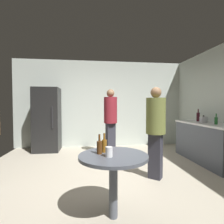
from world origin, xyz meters
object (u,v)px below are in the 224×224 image
(beer_bottle_amber, at_px, (104,145))
(person_in_maroon_shirt, at_px, (111,117))
(plastic_cup_white, at_px, (109,152))
(kettle, at_px, (204,120))
(beer_bottle_on_counter, at_px, (216,120))
(wine_bottle_on_counter, at_px, (198,117))
(person_in_olive_shirt, at_px, (156,125))
(foreground_table, at_px, (113,164))
(beer_bottle_brown, at_px, (99,147))
(refrigerator, at_px, (47,119))

(beer_bottle_amber, distance_m, person_in_maroon_shirt, 2.44)
(plastic_cup_white, xyz_separation_m, person_in_maroon_shirt, (0.33, 2.60, 0.22))
(kettle, xyz_separation_m, beer_bottle_on_counter, (0.04, -0.36, 0.01))
(kettle, xyz_separation_m, wine_bottle_on_counter, (0.10, 0.37, 0.05))
(person_in_olive_shirt, bearing_deg, kettle, 157.34)
(foreground_table, height_order, beer_bottle_amber, beer_bottle_amber)
(beer_bottle_brown, bearing_deg, person_in_olive_shirt, 42.06)
(refrigerator, distance_m, beer_bottle_on_counter, 4.26)
(beer_bottle_on_counter, height_order, person_in_olive_shirt, person_in_olive_shirt)
(beer_bottle_on_counter, relative_size, foreground_table, 0.29)
(beer_bottle_amber, height_order, person_in_maroon_shirt, person_in_maroon_shirt)
(beer_bottle_on_counter, xyz_separation_m, plastic_cup_white, (-2.44, -1.49, -0.19))
(wine_bottle_on_counter, bearing_deg, refrigerator, 164.50)
(beer_bottle_on_counter, height_order, foreground_table, beer_bottle_on_counter)
(kettle, xyz_separation_m, foreground_table, (-2.34, -1.77, -0.34))
(foreground_table, height_order, beer_bottle_brown, beer_bottle_brown)
(plastic_cup_white, height_order, person_in_olive_shirt, person_in_olive_shirt)
(wine_bottle_on_counter, distance_m, beer_bottle_amber, 3.25)
(person_in_maroon_shirt, bearing_deg, beer_bottle_amber, -25.18)
(beer_bottle_on_counter, distance_m, foreground_table, 2.79)
(wine_bottle_on_counter, xyz_separation_m, beer_bottle_on_counter, (-0.07, -0.72, -0.03))
(plastic_cup_white, xyz_separation_m, person_in_olive_shirt, (0.95, 1.08, 0.16))
(refrigerator, xyz_separation_m, plastic_cup_white, (1.41, -3.30, -0.11))
(refrigerator, distance_m, foreground_table, 3.55)
(kettle, bearing_deg, person_in_olive_shirt, -152.07)
(wine_bottle_on_counter, bearing_deg, person_in_maroon_shirt, 169.77)
(kettle, relative_size, foreground_table, 0.30)
(beer_bottle_on_counter, relative_size, beer_bottle_brown, 1.00)
(refrigerator, distance_m, person_in_maroon_shirt, 1.88)
(foreground_table, xyz_separation_m, plastic_cup_white, (-0.06, -0.07, 0.16))
(plastic_cup_white, distance_m, person_in_olive_shirt, 1.44)
(kettle, xyz_separation_m, person_in_olive_shirt, (-1.45, -0.77, -0.02))
(refrigerator, xyz_separation_m, kettle, (3.82, -1.45, 0.07))
(kettle, distance_m, person_in_maroon_shirt, 2.21)
(beer_bottle_on_counter, relative_size, person_in_olive_shirt, 0.14)
(beer_bottle_brown, height_order, person_in_maroon_shirt, person_in_maroon_shirt)
(beer_bottle_on_counter, xyz_separation_m, person_in_maroon_shirt, (-2.11, 1.12, 0.02))
(foreground_table, bearing_deg, person_in_olive_shirt, 48.28)
(beer_bottle_amber, distance_m, plastic_cup_white, 0.20)
(refrigerator, height_order, kettle, refrigerator)
(plastic_cup_white, height_order, person_in_maroon_shirt, person_in_maroon_shirt)
(kettle, height_order, person_in_olive_shirt, person_in_olive_shirt)
(foreground_table, relative_size, plastic_cup_white, 7.27)
(kettle, height_order, wine_bottle_on_counter, wine_bottle_on_counter)
(beer_bottle_brown, bearing_deg, beer_bottle_on_counter, 28.16)
(beer_bottle_brown, bearing_deg, person_in_maroon_shirt, 80.26)
(refrigerator, relative_size, beer_bottle_brown, 7.83)
(beer_bottle_amber, bearing_deg, beer_bottle_brown, -132.91)
(person_in_olive_shirt, bearing_deg, plastic_cup_white, -2.07)
(refrigerator, relative_size, kettle, 7.38)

